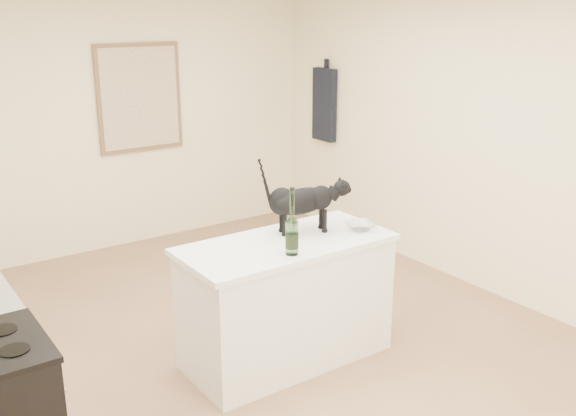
{
  "coord_description": "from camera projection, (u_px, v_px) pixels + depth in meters",
  "views": [
    {
      "loc": [
        -2.32,
        -3.66,
        2.46
      ],
      "look_at": [
        0.15,
        -0.15,
        1.12
      ],
      "focal_mm": 40.64,
      "sensor_mm": 36.0,
      "label": 1
    }
  ],
  "objects": [
    {
      "name": "floor",
      "position": [
        260.0,
        350.0,
        4.86
      ],
      "size": [
        5.5,
        5.5,
        0.0
      ],
      "primitive_type": "plane",
      "color": "#9C7353",
      "rests_on": "ground"
    },
    {
      "name": "black_cat",
      "position": [
        302.0,
        204.0,
        4.62
      ],
      "size": [
        0.62,
        0.37,
        0.42
      ],
      "primitive_type": null,
      "rotation": [
        0.0,
        0.0,
        -0.35
      ],
      "color": "black",
      "rests_on": "island_top"
    },
    {
      "name": "artwork_frame",
      "position": [
        140.0,
        98.0,
        6.69
      ],
      "size": [
        0.9,
        0.03,
        1.1
      ],
      "primitive_type": "cube",
      "color": "brown",
      "rests_on": "wall_back"
    },
    {
      "name": "wall_right",
      "position": [
        474.0,
        143.0,
        5.71
      ],
      "size": [
        0.0,
        5.5,
        5.5
      ],
      "primitive_type": "plane",
      "rotation": [
        1.57,
        0.0,
        -1.57
      ],
      "color": "#F9F1C1",
      "rests_on": "ground"
    },
    {
      "name": "wine_bottle",
      "position": [
        292.0,
        225.0,
        4.2
      ],
      "size": [
        0.09,
        0.09,
        0.4
      ],
      "primitive_type": "cylinder",
      "rotation": [
        0.0,
        0.0,
        -0.05
      ],
      "color": "#2B5F26",
      "rests_on": "island_top"
    },
    {
      "name": "island_top",
      "position": [
        286.0,
        244.0,
        4.5
      ],
      "size": [
        1.5,
        0.7,
        0.04
      ],
      "primitive_type": "cube",
      "color": "white",
      "rests_on": "island_base"
    },
    {
      "name": "hanging_garment",
      "position": [
        324.0,
        105.0,
        7.25
      ],
      "size": [
        0.08,
        0.34,
        0.8
      ],
      "primitive_type": "cube",
      "color": "black",
      "rests_on": "wall_right"
    },
    {
      "name": "glass_bowl",
      "position": [
        360.0,
        226.0,
        4.72
      ],
      "size": [
        0.26,
        0.26,
        0.05
      ],
      "primitive_type": "imported",
      "rotation": [
        0.0,
        0.0,
        -0.25
      ],
      "color": "white",
      "rests_on": "island_top"
    },
    {
      "name": "island_base",
      "position": [
        286.0,
        303.0,
        4.63
      ],
      "size": [
        1.44,
        0.67,
        0.86
      ],
      "primitive_type": "cube",
      "color": "white",
      "rests_on": "floor"
    },
    {
      "name": "wall_back",
      "position": [
        112.0,
        124.0,
        6.63
      ],
      "size": [
        4.5,
        0.0,
        4.5
      ],
      "primitive_type": "plane",
      "rotation": [
        1.57,
        0.0,
        0.0
      ],
      "color": "#F9F1C1",
      "rests_on": "ground"
    },
    {
      "name": "artwork_canvas",
      "position": [
        140.0,
        98.0,
        6.68
      ],
      "size": [
        0.82,
        0.0,
        1.02
      ],
      "primitive_type": "cube",
      "color": "beige",
      "rests_on": "wall_back"
    }
  ]
}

